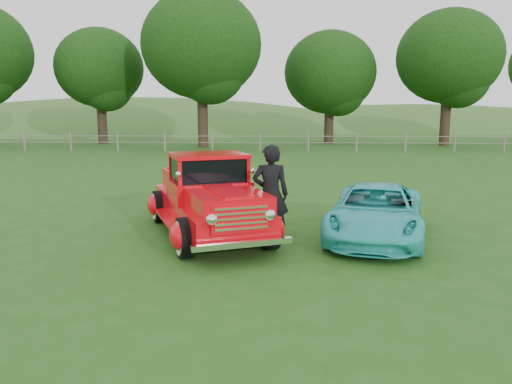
{
  "coord_description": "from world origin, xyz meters",
  "views": [
    {
      "loc": [
        0.89,
        -9.17,
        2.75
      ],
      "look_at": [
        0.51,
        1.2,
        0.97
      ],
      "focal_mm": 35.0,
      "sensor_mm": 36.0,
      "label": 1
    }
  ],
  "objects_px": {
    "red_pickup": "(208,199)",
    "man": "(271,194)",
    "tree_near_east": "(330,73)",
    "tree_near_west": "(201,45)",
    "teal_sedan": "(376,212)",
    "tree_mid_west": "(99,68)",
    "tree_mid_east": "(449,57)"
  },
  "relations": [
    {
      "from": "teal_sedan",
      "to": "tree_mid_west",
      "type": "bearing_deg",
      "value": 133.86
    },
    {
      "from": "tree_mid_east",
      "to": "teal_sedan",
      "type": "relative_size",
      "value": 2.33
    },
    {
      "from": "tree_near_west",
      "to": "teal_sedan",
      "type": "bearing_deg",
      "value": -73.54
    },
    {
      "from": "tree_near_west",
      "to": "teal_sedan",
      "type": "relative_size",
      "value": 2.57
    },
    {
      "from": "tree_near_east",
      "to": "man",
      "type": "distance_m",
      "value": 28.88
    },
    {
      "from": "red_pickup",
      "to": "man",
      "type": "xyz_separation_m",
      "value": [
        1.35,
        -0.6,
        0.21
      ]
    },
    {
      "from": "tree_near_east",
      "to": "red_pickup",
      "type": "bearing_deg",
      "value": -101.3
    },
    {
      "from": "tree_near_east",
      "to": "teal_sedan",
      "type": "bearing_deg",
      "value": -94.03
    },
    {
      "from": "tree_mid_west",
      "to": "man",
      "type": "bearing_deg",
      "value": -64.82
    },
    {
      "from": "tree_near_east",
      "to": "red_pickup",
      "type": "distance_m",
      "value": 28.56
    },
    {
      "from": "tree_mid_west",
      "to": "man",
      "type": "distance_m",
      "value": 30.47
    },
    {
      "from": "red_pickup",
      "to": "man",
      "type": "height_order",
      "value": "man"
    },
    {
      "from": "tree_mid_east",
      "to": "man",
      "type": "xyz_separation_m",
      "value": [
        -12.18,
        -26.26,
        -5.17
      ]
    },
    {
      "from": "teal_sedan",
      "to": "man",
      "type": "bearing_deg",
      "value": -154.39
    },
    {
      "from": "tree_near_west",
      "to": "teal_sedan",
      "type": "height_order",
      "value": "tree_near_west"
    },
    {
      "from": "tree_near_west",
      "to": "teal_sedan",
      "type": "distance_m",
      "value": 25.62
    },
    {
      "from": "man",
      "to": "red_pickup",
      "type": "bearing_deg",
      "value": -24.32
    },
    {
      "from": "red_pickup",
      "to": "man",
      "type": "bearing_deg",
      "value": -45.52
    },
    {
      "from": "tree_near_east",
      "to": "man",
      "type": "relative_size",
      "value": 4.14
    },
    {
      "from": "red_pickup",
      "to": "tree_near_east",
      "type": "bearing_deg",
      "value": 57.13
    },
    {
      "from": "tree_mid_east",
      "to": "red_pickup",
      "type": "bearing_deg",
      "value": -117.79
    },
    {
      "from": "tree_mid_west",
      "to": "man",
      "type": "height_order",
      "value": "tree_mid_west"
    },
    {
      "from": "tree_mid_west",
      "to": "tree_mid_east",
      "type": "bearing_deg",
      "value": -2.29
    },
    {
      "from": "tree_near_east",
      "to": "red_pickup",
      "type": "xyz_separation_m",
      "value": [
        -5.53,
        -27.66,
        -4.45
      ]
    },
    {
      "from": "tree_near_west",
      "to": "man",
      "type": "height_order",
      "value": "tree_near_west"
    },
    {
      "from": "tree_mid_west",
      "to": "red_pickup",
      "type": "distance_m",
      "value": 29.41
    },
    {
      "from": "tree_mid_west",
      "to": "tree_mid_east",
      "type": "relative_size",
      "value": 0.9
    },
    {
      "from": "tree_near_west",
      "to": "tree_mid_east",
      "type": "height_order",
      "value": "tree_near_west"
    },
    {
      "from": "tree_mid_west",
      "to": "tree_near_east",
      "type": "relative_size",
      "value": 1.02
    },
    {
      "from": "tree_mid_east",
      "to": "man",
      "type": "distance_m",
      "value": 29.41
    },
    {
      "from": "tree_mid_east",
      "to": "teal_sedan",
      "type": "height_order",
      "value": "tree_mid_east"
    },
    {
      "from": "tree_mid_west",
      "to": "tree_mid_east",
      "type": "xyz_separation_m",
      "value": [
        25.0,
        -1.0,
        0.62
      ]
    }
  ]
}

